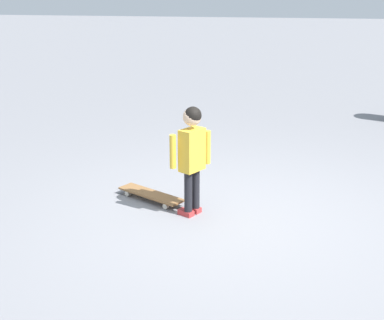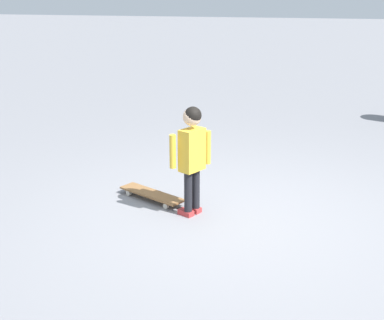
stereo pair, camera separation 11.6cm
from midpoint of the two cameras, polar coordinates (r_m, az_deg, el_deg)
The scene contains 3 objects.
ground_plane at distance 5.32m, azimuth 5.45°, elevation -6.22°, with size 50.00×50.00×0.00m, color gray.
child_person at distance 5.22m, azimuth 0.63°, elevation 1.11°, with size 0.28×0.36×1.06m.
skateboard at distance 5.77m, azimuth -3.50°, elevation -3.48°, with size 0.55×0.75×0.07m.
Camera 2 is at (4.82, 0.35, 2.22)m, focal length 52.73 mm.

